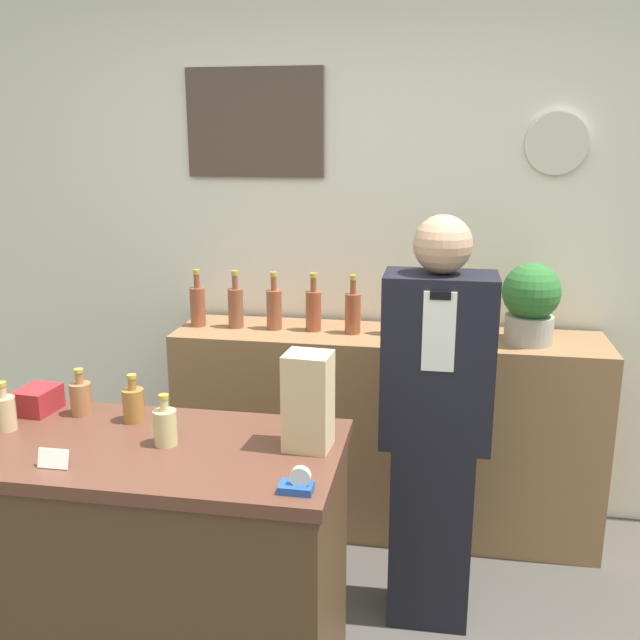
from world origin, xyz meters
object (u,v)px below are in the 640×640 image
potted_plant (531,301)px  tape_dispenser (298,484)px  paper_bag (308,401)px  shopkeeper (435,428)px

potted_plant → tape_dispenser: (-0.73, -1.43, -0.20)m
potted_plant → paper_bag: 1.38m
shopkeeper → tape_dispenser: shopkeeper is taller
potted_plant → paper_bag: (-0.76, -1.15, -0.07)m
potted_plant → tape_dispenser: 1.62m
shopkeeper → potted_plant: bearing=58.0°
paper_bag → tape_dispenser: paper_bag is taller
potted_plant → tape_dispenser: bearing=-117.1°
shopkeeper → potted_plant: 0.81m
shopkeeper → potted_plant: size_ratio=4.48×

